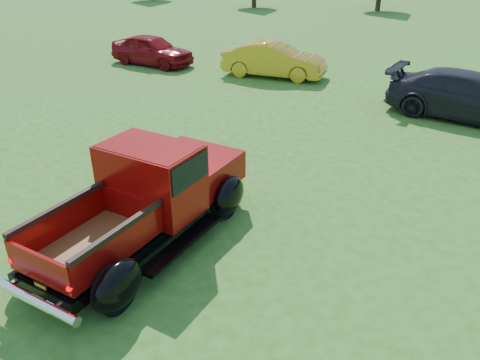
{
  "coord_description": "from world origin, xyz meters",
  "views": [
    {
      "loc": [
        3.0,
        -6.07,
        4.65
      ],
      "look_at": [
        0.11,
        0.2,
        1.09
      ],
      "focal_mm": 35.0,
      "sensor_mm": 36.0,
      "label": 1
    }
  ],
  "objects_px": {
    "pickup_truck": "(153,193)",
    "show_car_yellow": "(274,60)",
    "show_car_red": "(152,50)",
    "show_car_grey": "(468,96)"
  },
  "relations": [
    {
      "from": "pickup_truck",
      "to": "show_car_yellow",
      "type": "xyz_separation_m",
      "value": [
        -1.96,
        10.84,
        -0.16
      ]
    },
    {
      "from": "pickup_truck",
      "to": "show_car_red",
      "type": "bearing_deg",
      "value": 129.75
    },
    {
      "from": "show_car_yellow",
      "to": "show_car_red",
      "type": "bearing_deg",
      "value": 89.08
    },
    {
      "from": "show_car_red",
      "to": "show_car_yellow",
      "type": "distance_m",
      "value": 5.27
    },
    {
      "from": "show_car_yellow",
      "to": "show_car_grey",
      "type": "height_order",
      "value": "show_car_grey"
    },
    {
      "from": "show_car_yellow",
      "to": "show_car_grey",
      "type": "bearing_deg",
      "value": -111.03
    },
    {
      "from": "show_car_red",
      "to": "show_car_grey",
      "type": "height_order",
      "value": "show_car_grey"
    },
    {
      "from": "show_car_red",
      "to": "show_car_yellow",
      "type": "relative_size",
      "value": 0.93
    },
    {
      "from": "show_car_yellow",
      "to": "show_car_grey",
      "type": "relative_size",
      "value": 0.85
    },
    {
      "from": "show_car_red",
      "to": "show_car_grey",
      "type": "relative_size",
      "value": 0.79
    }
  ]
}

